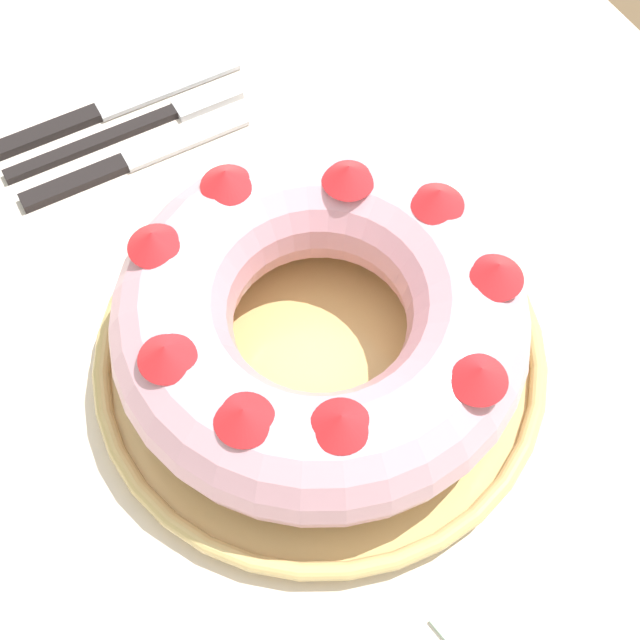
{
  "coord_description": "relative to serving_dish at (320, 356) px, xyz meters",
  "views": [
    {
      "loc": [
        0.27,
        -0.11,
        1.34
      ],
      "look_at": [
        0.01,
        0.03,
        0.84
      ],
      "focal_mm": 50.0,
      "sensor_mm": 36.0,
      "label": 1
    }
  ],
  "objects": [
    {
      "name": "ground_plane",
      "position": [
        -0.01,
        -0.03,
        -0.79
      ],
      "size": [
        8.0,
        8.0,
        0.0
      ],
      "primitive_type": "plane",
      "color": "brown"
    },
    {
      "name": "dining_table",
      "position": [
        -0.01,
        -0.03,
        -0.11
      ],
      "size": [
        1.43,
        0.91,
        0.78
      ],
      "color": "beige",
      "rests_on": "ground_plane"
    },
    {
      "name": "serving_dish",
      "position": [
        0.0,
        0.0,
        0.0
      ],
      "size": [
        0.32,
        0.32,
        0.02
      ],
      "color": "tan",
      "rests_on": "dining_table"
    },
    {
      "name": "bundt_cake",
      "position": [
        0.0,
        0.0,
        0.05
      ],
      "size": [
        0.28,
        0.28,
        0.09
      ],
      "color": "#E09EAD",
      "rests_on": "serving_dish"
    },
    {
      "name": "fork",
      "position": [
        -0.27,
        -0.02,
        -0.01
      ],
      "size": [
        0.02,
        0.21,
        0.01
      ],
      "rotation": [
        0.0,
        0.0,
        0.0
      ],
      "color": "black",
      "rests_on": "dining_table"
    },
    {
      "name": "serving_knife",
      "position": [
        -0.3,
        -0.05,
        -0.01
      ],
      "size": [
        0.02,
        0.23,
        0.01
      ],
      "rotation": [
        0.0,
        0.0,
        0.0
      ],
      "color": "black",
      "rests_on": "dining_table"
    },
    {
      "name": "cake_knife",
      "position": [
        -0.24,
        -0.05,
        -0.01
      ],
      "size": [
        0.02,
        0.2,
        0.01
      ],
      "rotation": [
        0.0,
        0.0,
        -0.09
      ],
      "color": "black",
      "rests_on": "dining_table"
    }
  ]
}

